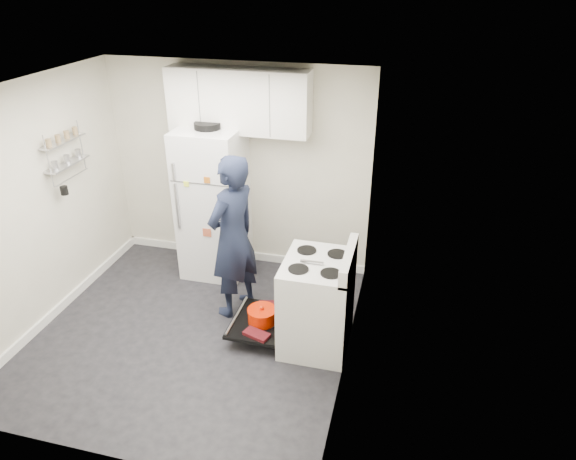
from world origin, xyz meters
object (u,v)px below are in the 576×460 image
(electric_range, at_px, (316,304))
(open_oven_door, at_px, (261,318))
(refrigerator, at_px, (213,203))
(person, at_px, (233,238))

(electric_range, height_order, open_oven_door, electric_range)
(open_oven_door, xyz_separation_m, refrigerator, (-0.91, 1.11, 0.72))
(refrigerator, relative_size, person, 1.05)
(electric_range, distance_m, person, 1.11)
(open_oven_door, distance_m, refrigerator, 1.60)
(electric_range, xyz_separation_m, refrigerator, (-1.48, 1.10, 0.45))
(electric_range, xyz_separation_m, person, (-0.96, 0.35, 0.43))
(electric_range, bearing_deg, person, 160.05)
(open_oven_door, xyz_separation_m, person, (-0.39, 0.36, 0.71))
(open_oven_door, bearing_deg, person, 137.66)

